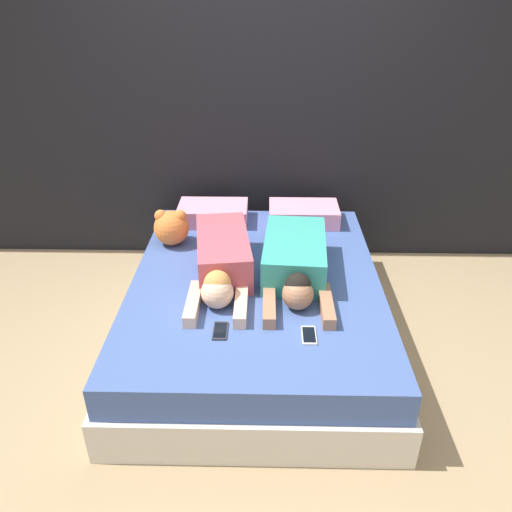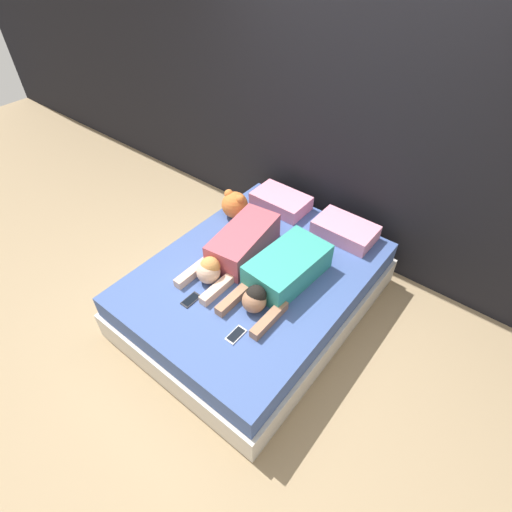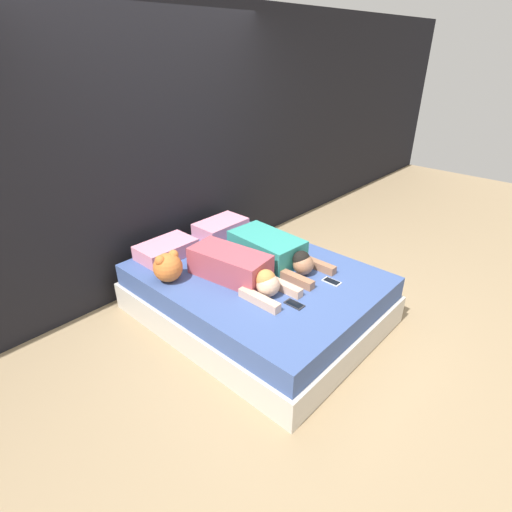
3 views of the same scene
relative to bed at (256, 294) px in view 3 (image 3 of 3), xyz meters
The scene contains 10 objects.
ground_plane 0.22m from the bed, ahead, with size 12.00×12.00×0.00m, color #9E8460.
wall_back 1.60m from the bed, 90.00° to the left, with size 12.00×0.06×2.60m.
bed is the anchor object (origin of this frame).
pillow_head_left 0.93m from the bed, 113.06° to the left, with size 0.52×0.33×0.13m.
pillow_head_right 0.93m from the bed, 66.94° to the left, with size 0.52×0.33×0.13m.
person_left 0.40m from the bed, behind, with size 0.41×1.00×0.23m.
person_right 0.42m from the bed, ahead, with size 0.42×0.97×0.23m.
cell_phone_left 0.63m from the bed, 107.75° to the right, with size 0.08×0.15×0.01m.
cell_phone_right 0.69m from the bed, 63.64° to the right, with size 0.08×0.15×0.01m.
plush_toy 0.82m from the bed, 143.80° to the left, with size 0.24×0.24×0.26m.
Camera 3 is at (-2.21, -2.02, 2.19)m, focal length 28.00 mm.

